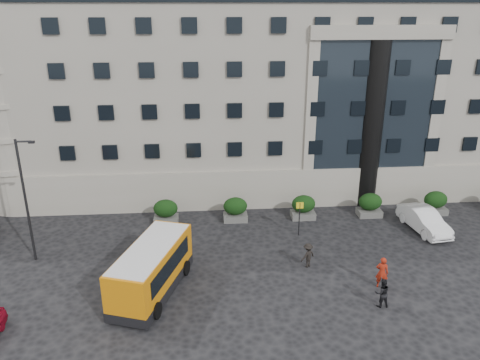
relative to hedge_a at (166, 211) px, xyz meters
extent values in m
plane|color=black|center=(4.00, -7.80, -0.93)|extent=(120.00, 120.00, 0.00)
cube|color=gray|center=(10.00, 14.20, 8.07)|extent=(44.00, 24.00, 18.00)
cylinder|color=black|center=(16.00, 2.50, 5.57)|extent=(1.80, 1.80, 13.00)
cube|color=#51504E|center=(0.00, 0.00, -0.68)|extent=(1.80, 1.20, 0.50)
ellipsoid|color=black|center=(0.00, 0.00, 0.24)|extent=(1.80, 1.26, 1.34)
cube|color=#51504E|center=(5.20, 0.00, -0.68)|extent=(1.80, 1.20, 0.50)
ellipsoid|color=black|center=(5.20, 0.00, 0.24)|extent=(1.80, 1.26, 1.34)
cube|color=#51504E|center=(10.40, 0.00, -0.68)|extent=(1.80, 1.20, 0.50)
ellipsoid|color=black|center=(10.40, 0.00, 0.24)|extent=(1.80, 1.26, 1.34)
cube|color=#51504E|center=(15.60, 0.00, -0.68)|extent=(1.80, 1.20, 0.50)
ellipsoid|color=black|center=(15.60, 0.00, 0.24)|extent=(1.80, 1.26, 1.34)
cube|color=#51504E|center=(20.80, 0.00, -0.68)|extent=(1.80, 1.20, 0.50)
ellipsoid|color=black|center=(20.80, 0.00, 0.24)|extent=(1.80, 1.26, 1.34)
cylinder|color=#262628|center=(-8.00, -4.80, 3.07)|extent=(0.16, 0.16, 8.00)
cylinder|color=#262628|center=(-7.55, -4.80, 6.92)|extent=(0.90, 0.12, 0.12)
cube|color=black|center=(-7.10, -4.80, 6.87)|extent=(0.35, 0.18, 0.14)
cylinder|color=#262628|center=(9.50, -2.80, 0.32)|extent=(0.08, 0.08, 2.50)
cube|color=yellow|center=(9.50, -2.80, 1.37)|extent=(0.50, 0.06, 0.45)
cube|color=orange|center=(-0.13, -9.05, 0.75)|extent=(4.36, 7.16, 2.26)
cube|color=black|center=(-0.13, -9.05, -0.48)|extent=(4.42, 7.21, 0.55)
cube|color=black|center=(-0.13, -9.05, 0.96)|extent=(3.95, 5.77, 1.02)
cube|color=silver|center=(-0.13, -9.05, 1.83)|extent=(4.15, 6.80, 0.18)
cylinder|color=black|center=(-1.93, -10.73, -0.48)|extent=(0.55, 0.94, 0.90)
cylinder|color=black|center=(0.28, -11.47, -0.48)|extent=(0.55, 0.94, 0.90)
cylinder|color=black|center=(-0.54, -6.62, -0.48)|extent=(0.55, 0.94, 0.90)
cylinder|color=black|center=(1.66, -7.37, -0.48)|extent=(0.55, 0.94, 0.90)
cube|color=maroon|center=(-7.95, 10.57, 0.80)|extent=(2.74, 4.12, 2.78)
cube|color=maroon|center=(-8.08, 7.68, 0.35)|extent=(2.53, 1.89, 1.89)
cube|color=black|center=(-8.12, 6.91, 0.74)|extent=(2.12, 0.22, 0.89)
cylinder|color=black|center=(-9.30, 7.85, -0.46)|extent=(0.33, 0.95, 0.93)
cylinder|color=black|center=(-6.85, 7.74, -0.46)|extent=(0.33, 0.95, 0.93)
cylinder|color=black|center=(-9.13, 11.52, -0.46)|extent=(0.33, 0.95, 0.93)
cylinder|color=black|center=(-6.68, 11.41, -0.46)|extent=(0.33, 0.95, 0.93)
imported|color=black|center=(-11.39, 7.35, -0.26)|extent=(2.37, 4.88, 1.34)
imported|color=white|center=(18.64, -2.75, -0.13)|extent=(2.36, 5.04, 1.60)
imported|color=#9D210F|center=(12.94, -9.63, 0.04)|extent=(0.84, 0.71, 1.94)
imported|color=black|center=(12.29, -11.41, -0.09)|extent=(0.82, 0.64, 1.68)
imported|color=black|center=(9.21, -7.06, -0.13)|extent=(1.19, 1.06, 1.60)
camera|label=1|loc=(2.97, -32.08, 14.40)|focal=35.00mm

